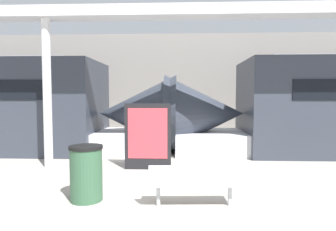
% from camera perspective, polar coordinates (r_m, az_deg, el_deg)
% --- Properties ---
extents(ground_plane, '(60.00, 60.00, 0.00)m').
position_cam_1_polar(ground_plane, '(5.01, -1.44, -18.47)').
color(ground_plane, '#A8A093').
extents(station_wall, '(56.00, 0.20, 5.00)m').
position_cam_1_polar(station_wall, '(15.02, 1.27, 5.91)').
color(station_wall, gray).
rests_on(station_wall, ground_plane).
extents(bench_near, '(1.57, 0.52, 0.75)m').
position_cam_1_polar(bench_near, '(5.22, 5.08, -12.29)').
color(bench_near, '#ADB2B7').
rests_on(bench_near, ground_plane).
extents(trash_bin, '(0.60, 0.60, 1.01)m').
position_cam_1_polar(trash_bin, '(5.70, -15.30, -10.52)').
color(trash_bin, '#2D5138').
rests_on(trash_bin, ground_plane).
extents(poster_board, '(1.20, 0.07, 1.72)m').
position_cam_1_polar(poster_board, '(7.76, -3.88, -3.95)').
color(poster_board, black).
rests_on(poster_board, ground_plane).
extents(support_column_near, '(0.22, 0.22, 3.92)m').
position_cam_1_polar(support_column_near, '(8.57, -22.02, 3.81)').
color(support_column_near, silver).
rests_on(support_column_near, ground_plane).
extents(canopy_beam, '(28.00, 0.60, 0.28)m').
position_cam_1_polar(canopy_beam, '(8.84, -22.35, 17.54)').
color(canopy_beam, '#B7B7BC').
rests_on(canopy_beam, support_column_near).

